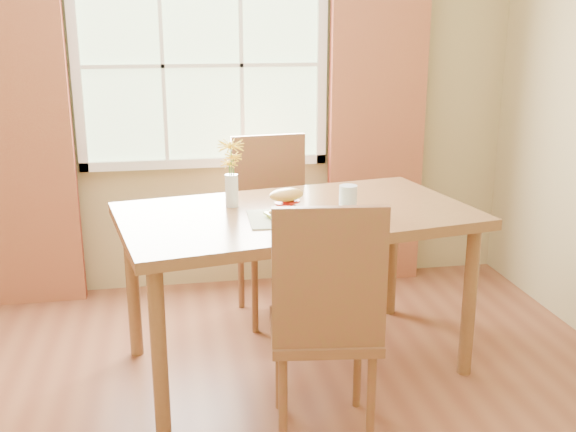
% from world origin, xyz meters
% --- Properties ---
extents(room, '(4.24, 3.84, 2.74)m').
position_xyz_m(room, '(0.00, 0.00, 1.35)').
color(room, brown).
rests_on(room, ground).
extents(window, '(1.62, 0.06, 1.32)m').
position_xyz_m(window, '(0.00, 1.87, 1.50)').
color(window, '#BBDFA8').
rests_on(window, room).
extents(curtain_left, '(0.65, 0.08, 2.20)m').
position_xyz_m(curtain_left, '(-1.15, 1.78, 1.10)').
color(curtain_left, maroon).
rests_on(curtain_left, room).
extents(curtain_right, '(0.65, 0.08, 2.20)m').
position_xyz_m(curtain_right, '(1.15, 1.78, 1.10)').
color(curtain_right, maroon).
rests_on(curtain_right, room).
extents(dining_table, '(1.90, 1.28, 0.85)m').
position_xyz_m(dining_table, '(0.38, 0.65, 0.77)').
color(dining_table, brown).
rests_on(dining_table, room).
extents(chair_near, '(0.51, 0.51, 1.10)m').
position_xyz_m(chair_near, '(0.37, -0.07, 0.60)').
color(chair_near, brown).
rests_on(chair_near, room).
extents(chair_far, '(0.51, 0.51, 1.11)m').
position_xyz_m(chair_far, '(0.37, 1.36, 0.61)').
color(chair_far, brown).
rests_on(chair_far, room).
extents(placemat, '(0.46, 0.35, 0.01)m').
position_xyz_m(placemat, '(0.35, 0.51, 0.86)').
color(placemat, beige).
rests_on(placemat, dining_table).
extents(plate, '(0.30, 0.30, 0.01)m').
position_xyz_m(plate, '(0.35, 0.49, 0.87)').
color(plate, '#A8BC2F').
rests_on(plate, placemat).
extents(croissant_sandwich, '(0.21, 0.18, 0.13)m').
position_xyz_m(croissant_sandwich, '(0.30, 0.51, 0.94)').
color(croissant_sandwich, gold).
rests_on(croissant_sandwich, plate).
extents(water_glass, '(0.09, 0.09, 0.14)m').
position_xyz_m(water_glass, '(0.63, 0.58, 0.92)').
color(water_glass, silver).
rests_on(water_glass, dining_table).
extents(flower_vase, '(0.14, 0.14, 0.35)m').
position_xyz_m(flower_vase, '(0.07, 0.79, 1.06)').
color(flower_vase, silver).
rests_on(flower_vase, dining_table).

